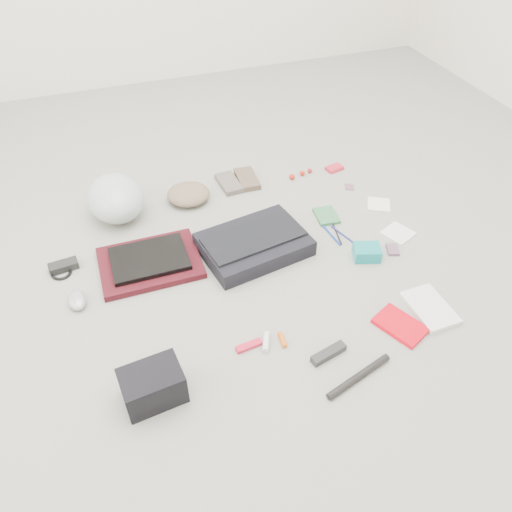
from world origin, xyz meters
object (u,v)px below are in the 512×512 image
object	(u,v)px
accordion_wallet	(367,252)
camera_bag	(153,386)
laptop	(149,259)
bike_helmet	(116,198)
book_red	(400,325)
messenger_bag	(254,244)

from	to	relation	value
accordion_wallet	camera_bag	bearing A→B (deg)	-140.94
laptop	bike_helmet	distance (m)	0.40
camera_bag	accordion_wallet	bearing A→B (deg)	14.67
camera_bag	book_red	distance (m)	0.91
messenger_bag	camera_bag	world-z (taller)	camera_bag
bike_helmet	book_red	size ratio (longest dim) A/B	1.76
messenger_bag	accordion_wallet	size ratio (longest dim) A/B	3.98
accordion_wallet	messenger_bag	bearing A→B (deg)	173.93
messenger_bag	camera_bag	xyz separation A→B (m)	(-0.54, -0.57, 0.03)
bike_helmet	accordion_wallet	world-z (taller)	bike_helmet
bike_helmet	book_red	world-z (taller)	bike_helmet
laptop	book_red	bearing A→B (deg)	-38.27
laptop	accordion_wallet	bearing A→B (deg)	-16.16
messenger_bag	accordion_wallet	bearing A→B (deg)	-34.14
book_red	accordion_wallet	size ratio (longest dim) A/B	1.64
laptop	camera_bag	world-z (taller)	camera_bag
messenger_bag	camera_bag	size ratio (longest dim) A/B	2.26
bike_helmet	camera_bag	size ratio (longest dim) A/B	1.65
camera_bag	laptop	bearing A→B (deg)	74.75
messenger_bag	bike_helmet	bearing A→B (deg)	128.90
messenger_bag	accordion_wallet	world-z (taller)	messenger_bag
book_red	bike_helmet	bearing A→B (deg)	105.56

